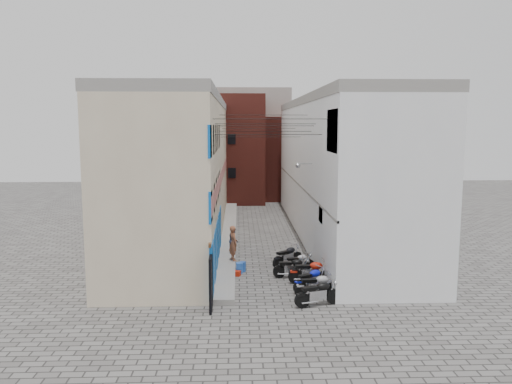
{
  "coord_description": "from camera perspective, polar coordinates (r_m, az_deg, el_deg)",
  "views": [
    {
      "loc": [
        -1.42,
        -19.36,
        7.24
      ],
      "look_at": [
        -0.3,
        12.13,
        3.0
      ],
      "focal_mm": 35.0,
      "sensor_mm": 36.0,
      "label": 1
    }
  ],
  "objects": [
    {
      "name": "person_b",
      "position": [
        27.63,
        -2.57,
        -5.5
      ],
      "size": [
        0.65,
        0.77,
        1.41
      ],
      "primitive_type": "imported",
      "rotation": [
        0.0,
        0.0,
        1.39
      ],
      "color": "#343B4E",
      "rests_on": "plinth"
    },
    {
      "name": "overhead_wires",
      "position": [
        27.04,
        0.99,
        7.41
      ],
      "size": [
        5.8,
        13.02,
        1.32
      ],
      "color": "black",
      "rests_on": "ground"
    },
    {
      "name": "motorcycle_g",
      "position": [
        25.98,
        3.64,
        -7.19
      ],
      "size": [
        1.96,
        1.8,
        1.18
      ],
      "primitive_type": null,
      "rotation": [
        0.0,
        0.0,
        -0.87
      ],
      "color": "black",
      "rests_on": "ground"
    },
    {
      "name": "building_far_brick_right",
      "position": [
        49.66,
        3.08,
        3.91
      ],
      "size": [
        5.0,
        6.0,
        8.0
      ],
      "primitive_type": "cube",
      "color": "maroon",
      "rests_on": "ground"
    },
    {
      "name": "building_far_concrete",
      "position": [
        53.41,
        -0.51,
        5.8
      ],
      "size": [
        8.0,
        5.0,
        11.0
      ],
      "primitive_type": "cube",
      "color": "gray",
      "rests_on": "ground"
    },
    {
      "name": "water_jug_near",
      "position": [
        24.79,
        -1.92,
        -8.68
      ],
      "size": [
        0.43,
        0.43,
        0.54
      ],
      "primitive_type": "cylinder",
      "rotation": [
        0.0,
        0.0,
        0.29
      ],
      "color": "blue",
      "rests_on": "ground"
    },
    {
      "name": "motorcycle_a",
      "position": [
        20.58,
        7.13,
        -11.26
      ],
      "size": [
        2.13,
        1.18,
        1.17
      ],
      "primitive_type": null,
      "rotation": [
        0.0,
        0.0,
        -1.29
      ],
      "color": "black",
      "rests_on": "ground"
    },
    {
      "name": "building_far_brick_left",
      "position": [
        47.42,
        -2.74,
        4.95
      ],
      "size": [
        6.0,
        6.0,
        10.0
      ],
      "primitive_type": "cube",
      "color": "maroon",
      "rests_on": "ground"
    },
    {
      "name": "water_jug_far",
      "position": [
        25.08,
        -1.53,
        -8.53
      ],
      "size": [
        0.41,
        0.41,
        0.5
      ],
      "primitive_type": "cylinder",
      "rotation": [
        0.0,
        0.0,
        0.38
      ],
      "color": "blue",
      "rests_on": "ground"
    },
    {
      "name": "motorcycle_b",
      "position": [
        21.55,
        7.05,
        -10.42
      ],
      "size": [
        2.03,
        0.8,
        1.15
      ],
      "primitive_type": null,
      "rotation": [
        0.0,
        0.0,
        -1.48
      ],
      "color": "#A3A3A7",
      "rests_on": "ground"
    },
    {
      "name": "red_crate",
      "position": [
        24.47,
        -2.26,
        -9.26
      ],
      "size": [
        0.45,
        0.39,
        0.24
      ],
      "primitive_type": "cube",
      "rotation": [
        0.0,
        0.0,
        -0.31
      ],
      "color": "red",
      "rests_on": "ground"
    },
    {
      "name": "motorcycle_f",
      "position": [
        25.15,
        4.89,
        -7.9
      ],
      "size": [
        1.83,
        1.06,
        1.01
      ],
      "primitive_type": null,
      "rotation": [
        0.0,
        0.0,
        -1.26
      ],
      "color": "#9B9C9F",
      "rests_on": "ground"
    },
    {
      "name": "motorcycle_e",
      "position": [
        24.07,
        4.22,
        -8.5
      ],
      "size": [
        1.91,
        0.66,
        1.1
      ],
      "primitive_type": null,
      "rotation": [
        0.0,
        0.0,
        -1.6
      ],
      "color": "black",
      "rests_on": "ground"
    },
    {
      "name": "ground",
      "position": [
        20.72,
        2.08,
        -12.8
      ],
      "size": [
        90.0,
        90.0,
        0.0
      ],
      "primitive_type": "plane",
      "color": "#575452",
      "rests_on": "ground"
    },
    {
      "name": "plinth",
      "position": [
        33.14,
        -3.08,
        -4.75
      ],
      "size": [
        0.9,
        26.0,
        0.25
      ],
      "primitive_type": "cube",
      "color": "gray",
      "rests_on": "ground"
    },
    {
      "name": "far_shopfront",
      "position": [
        44.99,
        -0.21,
        -0.05
      ],
      "size": [
        2.0,
        0.3,
        2.4
      ],
      "primitive_type": "cube",
      "color": "black",
      "rests_on": "ground"
    },
    {
      "name": "motorcycle_c",
      "position": [
        22.34,
        6.34,
        -9.79
      ],
      "size": [
        1.96,
        1.53,
        1.12
      ],
      "primitive_type": null,
      "rotation": [
        0.0,
        0.0,
        -1.02
      ],
      "color": "#0D18CC",
      "rests_on": "ground"
    },
    {
      "name": "motorcycle_d",
      "position": [
        23.29,
        6.33,
        -8.9
      ],
      "size": [
        2.14,
        0.7,
        1.24
      ],
      "primitive_type": null,
      "rotation": [
        0.0,
        0.0,
        -1.56
      ],
      "color": "red",
      "rests_on": "ground"
    },
    {
      "name": "building_left",
      "position": [
        32.62,
        -8.3,
        2.76
      ],
      "size": [
        5.1,
        27.0,
        9.0
      ],
      "color": "#C7B496",
      "rests_on": "ground"
    },
    {
      "name": "building_right",
      "position": [
        33.1,
        9.17,
        2.83
      ],
      "size": [
        5.94,
        26.0,
        9.0
      ],
      "color": "white",
      "rests_on": "ground"
    },
    {
      "name": "person_a",
      "position": [
        26.01,
        -2.6,
        -5.85
      ],
      "size": [
        0.61,
        0.77,
        1.83
      ],
      "primitive_type": "imported",
      "rotation": [
        0.0,
        0.0,
        1.87
      ],
      "color": "#985537",
      "rests_on": "plinth"
    }
  ]
}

